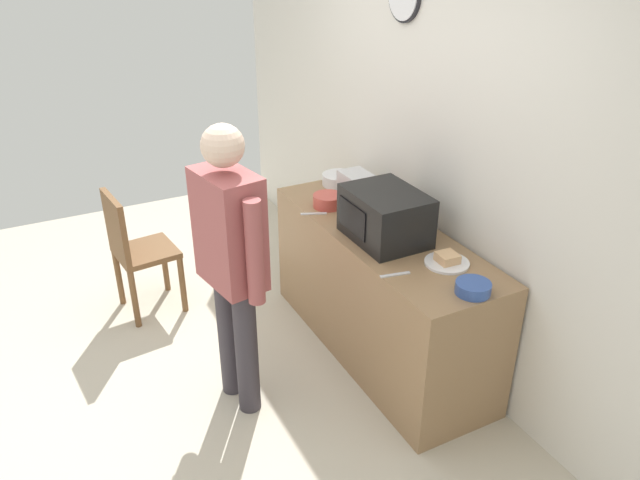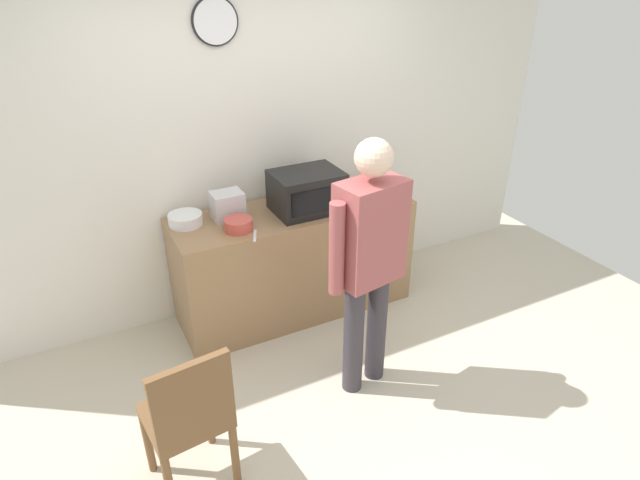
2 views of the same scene
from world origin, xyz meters
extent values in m
plane|color=beige|center=(0.00, 0.00, 0.00)|extent=(6.00, 6.00, 0.00)
cube|color=silver|center=(0.00, 1.60, 1.30)|extent=(5.40, 0.10, 2.60)
cube|color=#93704C|center=(0.15, 1.22, 0.44)|extent=(1.83, 0.62, 0.88)
cube|color=black|center=(0.24, 1.17, 1.03)|extent=(0.50, 0.38, 0.30)
cube|color=black|center=(0.18, 0.98, 1.03)|extent=(0.30, 0.01, 0.18)
cylinder|color=white|center=(0.66, 1.31, 0.89)|extent=(0.25, 0.25, 0.01)
cube|color=#E1AF7B|center=(0.66, 1.31, 0.92)|extent=(0.12, 0.12, 0.05)
cylinder|color=#C64C42|center=(-0.33, 1.09, 0.93)|extent=(0.20, 0.20, 0.08)
cylinder|color=white|center=(-0.63, 1.34, 0.92)|extent=(0.24, 0.24, 0.08)
cylinder|color=#33519E|center=(0.96, 1.24, 0.92)|extent=(0.18, 0.18, 0.06)
cube|color=silver|center=(-0.33, 1.30, 0.98)|extent=(0.22, 0.18, 0.20)
cube|color=silver|center=(-0.26, 0.95, 0.89)|extent=(0.08, 0.16, 0.01)
cube|color=silver|center=(0.63, 0.99, 0.89)|extent=(0.05, 0.17, 0.01)
cylinder|color=#363139|center=(0.29, 0.24, 0.41)|extent=(0.13, 0.13, 0.82)
cylinder|color=#363139|center=(0.10, 0.21, 0.41)|extent=(0.13, 0.13, 0.82)
cube|color=#9E4C4C|center=(0.20, 0.22, 1.14)|extent=(0.44, 0.31, 0.63)
cylinder|color=#9E4C4C|center=(0.44, 0.27, 1.11)|extent=(0.09, 0.09, 0.57)
cylinder|color=#9E4C4C|center=(-0.05, 0.18, 1.11)|extent=(0.09, 0.09, 0.57)
sphere|color=beige|center=(0.20, 0.22, 1.60)|extent=(0.22, 0.22, 0.22)
cylinder|color=brown|center=(-0.88, 0.19, 0.23)|extent=(0.04, 0.04, 0.45)
cylinder|color=brown|center=(-1.23, 0.15, 0.23)|extent=(0.04, 0.04, 0.45)
cylinder|color=brown|center=(-0.84, -0.17, 0.23)|extent=(0.04, 0.04, 0.45)
cylinder|color=brown|center=(-1.19, -0.21, 0.23)|extent=(0.04, 0.04, 0.45)
cube|color=brown|center=(-1.04, -0.01, 0.47)|extent=(0.44, 0.44, 0.04)
cube|color=brown|center=(-1.02, -0.19, 0.71)|extent=(0.40, 0.08, 0.45)
camera|label=1|loc=(2.97, -0.67, 2.56)|focal=34.41mm
camera|label=2|loc=(-1.33, -2.12, 2.57)|focal=30.04mm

